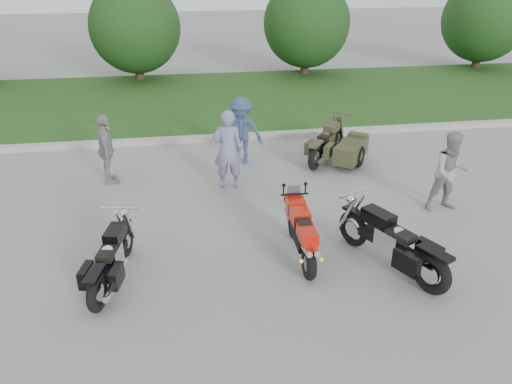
{
  "coord_description": "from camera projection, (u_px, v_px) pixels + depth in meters",
  "views": [
    {
      "loc": [
        -1.4,
        -7.65,
        4.98
      ],
      "look_at": [
        -0.09,
        0.83,
        0.8
      ],
      "focal_mm": 35.0,
      "sensor_mm": 36.0,
      "label": 1
    }
  ],
  "objects": [
    {
      "name": "tree_mid_right",
      "position": [
        306.0,
        24.0,
        20.75
      ],
      "size": [
        3.6,
        3.6,
        4.0
      ],
      "color": "#3F2B1C",
      "rests_on": "ground"
    },
    {
      "name": "cruiser_left",
      "position": [
        111.0,
        262.0,
        8.09
      ],
      "size": [
        0.58,
        2.11,
        0.82
      ],
      "rotation": [
        0.0,
        0.0,
        -0.21
      ],
      "color": "black",
      "rests_on": "ground"
    },
    {
      "name": "person_stripe",
      "position": [
        228.0,
        150.0,
        11.21
      ],
      "size": [
        0.71,
        0.51,
        1.85
      ],
      "primitive_type": "imported",
      "rotation": [
        0.0,
        0.0,
        3.04
      ],
      "color": "gray",
      "rests_on": "ground"
    },
    {
      "name": "curb",
      "position": [
        232.0,
        137.0,
        14.46
      ],
      "size": [
        60.0,
        0.3,
        0.15
      ],
      "primitive_type": "cube",
      "color": "#A9A69F",
      "rests_on": "ground"
    },
    {
      "name": "person_back",
      "position": [
        106.0,
        149.0,
        11.49
      ],
      "size": [
        0.58,
        1.03,
        1.66
      ],
      "primitive_type": "imported",
      "rotation": [
        0.0,
        0.0,
        1.76
      ],
      "color": "gray",
      "rests_on": "ground"
    },
    {
      "name": "grass_strip",
      "position": [
        219.0,
        99.0,
        18.15
      ],
      "size": [
        60.0,
        8.0,
        0.14
      ],
      "primitive_type": "cube",
      "color": "#376321",
      "rests_on": "ground"
    },
    {
      "name": "person_denim",
      "position": [
        241.0,
        131.0,
        12.58
      ],
      "size": [
        1.27,
        1.01,
        1.73
      ],
      "primitive_type": "imported",
      "rotation": [
        0.0,
        0.0,
        -0.38
      ],
      "color": "navy",
      "rests_on": "ground"
    },
    {
      "name": "cruiser_right",
      "position": [
        395.0,
        245.0,
        8.42
      ],
      "size": [
        1.22,
        2.27,
        0.94
      ],
      "rotation": [
        0.0,
        0.0,
        0.45
      ],
      "color": "black",
      "rests_on": "ground"
    },
    {
      "name": "tree_mid_left",
      "position": [
        135.0,
        27.0,
        19.79
      ],
      "size": [
        3.6,
        3.6,
        4.0
      ],
      "color": "#3F2B1C",
      "rests_on": "ground"
    },
    {
      "name": "sportbike_red",
      "position": [
        301.0,
        232.0,
        8.73
      ],
      "size": [
        0.33,
        1.9,
        0.9
      ],
      "rotation": [
        0.0,
        0.0,
        -0.02
      ],
      "color": "black",
      "rests_on": "ground"
    },
    {
      "name": "cruiser_sidecar",
      "position": [
        340.0,
        148.0,
        12.75
      ],
      "size": [
        1.84,
        2.1,
        0.88
      ],
      "rotation": [
        0.0,
        0.0,
        -0.64
      ],
      "color": "black",
      "rests_on": "ground"
    },
    {
      "name": "tree_far_right",
      "position": [
        484.0,
        20.0,
        21.85
      ],
      "size": [
        3.6,
        3.6,
        4.0
      ],
      "color": "#3F2B1C",
      "rests_on": "ground"
    },
    {
      "name": "ground",
      "position": [
        268.0,
        250.0,
        9.17
      ],
      "size": [
        80.0,
        80.0,
        0.0
      ],
      "primitive_type": "plane",
      "color": "gray",
      "rests_on": "ground"
    },
    {
      "name": "person_grey",
      "position": [
        451.0,
        172.0,
        10.25
      ],
      "size": [
        0.85,
        0.68,
        1.71
      ],
      "primitive_type": "imported",
      "rotation": [
        0.0,
        0.0,
        -0.03
      ],
      "color": "gray",
      "rests_on": "ground"
    }
  ]
}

